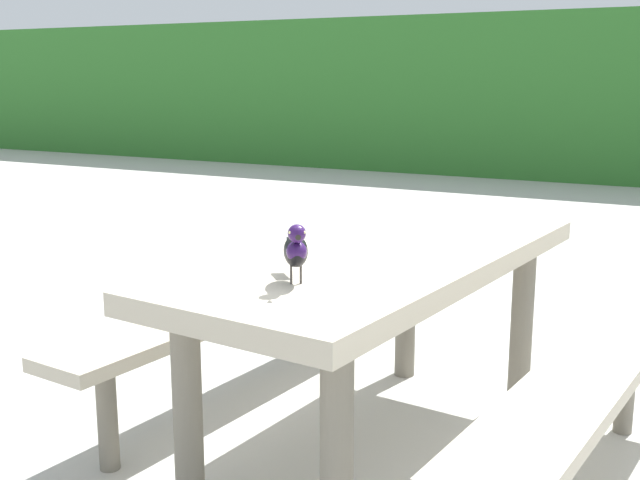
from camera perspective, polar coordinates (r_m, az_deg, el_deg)
ground_plane at (r=2.88m, az=11.98°, el=-16.02°), size 60.00×60.00×0.00m
picnic_table_foreground at (r=2.77m, az=4.43°, el=-4.46°), size 1.85×1.88×0.74m
bird_grackle at (r=2.26m, az=-1.75°, el=-0.67°), size 0.18×0.25×0.18m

